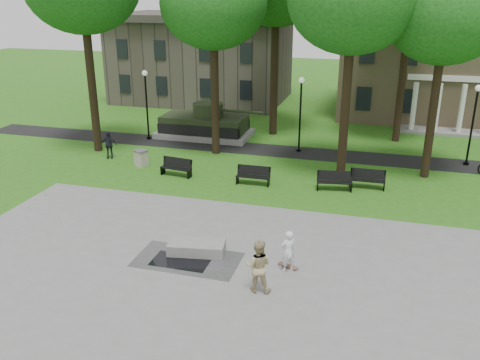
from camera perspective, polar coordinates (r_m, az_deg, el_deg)
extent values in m
plane|color=#285C15|center=(21.76, -0.12, -5.93)|extent=(120.00, 120.00, 0.00)
cube|color=gray|center=(17.63, -4.68, -12.87)|extent=(22.00, 16.00, 0.02)
cube|color=black|center=(32.67, 5.65, 3.17)|extent=(44.00, 2.60, 0.01)
cube|color=#9E8460|center=(45.34, 22.01, 11.86)|extent=(16.00, 11.00, 8.00)
cube|color=#38332D|center=(45.00, 22.77, 17.25)|extent=(17.00, 12.00, 0.60)
cube|color=silver|center=(39.95, 22.67, 10.49)|extent=(6.00, 0.30, 0.40)
cube|color=#4C443D|center=(48.48, -4.19, 13.25)|extent=(15.00, 10.00, 7.20)
cylinder|color=black|center=(33.12, -16.34, 10.66)|extent=(0.52, 0.52, 8.96)
cylinder|color=black|center=(31.37, -2.84, 10.04)|extent=(0.48, 0.48, 8.00)
ellipsoid|color=#124610|center=(30.85, -3.01, 19.21)|extent=(6.20, 6.20, 5.27)
cylinder|color=black|center=(27.85, 11.79, 8.63)|extent=(0.50, 0.50, 8.32)
cylinder|color=black|center=(28.96, 20.87, 7.52)|extent=(0.46, 0.46, 7.68)
ellipsoid|color=#124610|center=(28.38, 22.14, 16.98)|extent=(6.00, 6.00, 5.10)
cylinder|color=black|center=(35.86, 3.88, 12.37)|extent=(0.54, 0.54, 9.28)
cylinder|color=black|center=(35.66, 17.77, 10.90)|extent=(0.50, 0.50, 8.64)
cylinder|color=black|center=(35.42, -10.40, 7.97)|extent=(0.12, 0.12, 4.40)
sphere|color=silver|center=(35.00, -10.65, 11.73)|extent=(0.36, 0.36, 0.36)
cylinder|color=black|center=(35.93, -10.19, 4.67)|extent=(0.32, 0.32, 0.16)
cylinder|color=black|center=(32.29, 6.76, 6.96)|extent=(0.12, 0.12, 4.40)
sphere|color=silver|center=(31.83, 6.94, 11.08)|extent=(0.36, 0.36, 0.36)
cylinder|color=black|center=(32.85, 6.60, 3.37)|extent=(0.32, 0.32, 0.16)
cylinder|color=black|center=(32.35, 24.58, 5.26)|extent=(0.12, 0.12, 4.40)
sphere|color=silver|center=(31.88, 25.20, 9.32)|extent=(0.36, 0.36, 0.36)
cylinder|color=black|center=(32.90, 24.04, 1.70)|extent=(0.32, 0.32, 0.16)
cube|color=gray|center=(36.08, -4.00, 5.22)|extent=(6.50, 3.40, 0.40)
cube|color=#252F19|center=(35.89, -4.03, 6.37)|extent=(5.80, 2.80, 1.10)
cube|color=black|center=(34.71, -4.77, 5.52)|extent=(5.80, 0.35, 0.70)
cube|color=black|center=(37.17, -3.32, 6.57)|extent=(5.80, 0.35, 0.70)
cylinder|color=#252F19|center=(35.56, -3.61, 7.90)|extent=(2.10, 2.10, 0.90)
cylinder|color=#252F19|center=(34.88, 0.00, 7.70)|extent=(3.20, 0.18, 0.18)
cube|color=black|center=(19.68, -6.68, -9.07)|extent=(2.20, 1.20, 0.00)
cube|color=gray|center=(20.12, -4.89, -7.57)|extent=(2.33, 1.34, 0.45)
cube|color=brown|center=(19.24, 5.42, -9.64)|extent=(0.80, 0.47, 0.07)
imported|color=silver|center=(18.66, 5.40, -7.96)|extent=(0.70, 0.67, 1.61)
imported|color=tan|center=(17.37, 2.05, -9.63)|extent=(0.98, 0.80, 1.90)
imported|color=black|center=(32.09, -14.54, 3.83)|extent=(1.06, 0.73, 1.68)
cube|color=black|center=(28.33, -7.21, 1.31)|extent=(1.84, 0.68, 0.05)
cube|color=black|center=(28.42, -7.07, 2.02)|extent=(1.80, 0.39, 0.50)
cube|color=black|center=(28.73, -8.75, 1.03)|extent=(0.12, 0.45, 0.45)
cube|color=black|center=(28.09, -5.59, 0.72)|extent=(0.12, 0.45, 0.45)
cube|color=black|center=(26.84, 1.47, 0.37)|extent=(1.81, 0.48, 0.05)
cube|color=black|center=(26.94, 1.59, 1.12)|extent=(1.80, 0.18, 0.50)
cube|color=black|center=(27.12, -0.27, 0.09)|extent=(0.07, 0.45, 0.45)
cube|color=black|center=(26.73, 3.23, -0.26)|extent=(0.07, 0.45, 0.45)
cube|color=black|center=(26.50, 10.57, -0.25)|extent=(1.85, 0.72, 0.05)
cube|color=black|center=(26.61, 10.66, 0.51)|extent=(1.80, 0.43, 0.50)
cube|color=black|center=(26.66, 8.72, -0.53)|extent=(0.13, 0.45, 0.45)
cube|color=black|center=(26.54, 12.36, -0.88)|extent=(0.13, 0.45, 0.45)
cube|color=black|center=(27.13, 14.12, -0.04)|extent=(1.81, 0.49, 0.05)
cube|color=black|center=(27.24, 14.20, 0.70)|extent=(1.80, 0.19, 0.50)
cube|color=black|center=(27.23, 12.30, -0.32)|extent=(0.07, 0.45, 0.45)
cube|color=black|center=(27.21, 15.86, -0.66)|extent=(0.07, 0.45, 0.45)
cube|color=#ADA08F|center=(30.32, -11.03, 2.38)|extent=(0.79, 0.79, 0.90)
cube|color=#4C4C4C|center=(30.17, -11.09, 3.24)|extent=(0.86, 0.86, 0.06)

